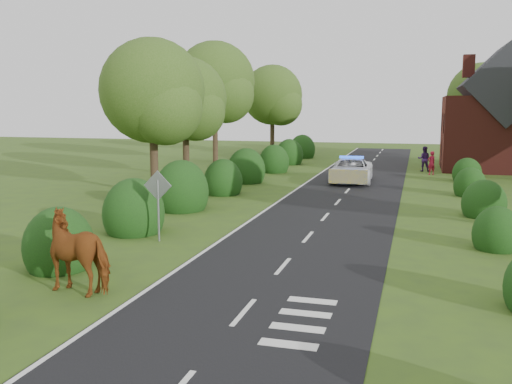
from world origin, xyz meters
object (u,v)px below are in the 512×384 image
(cow, at_px, (82,257))
(police_van, at_px, (351,170))
(road_sign, at_px, (158,195))
(pedestrian_purple, at_px, (424,159))
(pedestrian_red, at_px, (431,163))

(cow, bearing_deg, police_van, 174.99)
(road_sign, distance_m, cow, 5.55)
(pedestrian_purple, bearing_deg, police_van, 58.63)
(cow, xyz_separation_m, pedestrian_red, (9.27, 28.97, -0.05))
(cow, distance_m, police_van, 23.81)
(cow, relative_size, pedestrian_purple, 1.35)
(cow, height_order, pedestrian_purple, pedestrian_purple)
(road_sign, relative_size, cow, 1.02)
(road_sign, relative_size, pedestrian_red, 1.53)
(road_sign, height_order, pedestrian_purple, road_sign)
(police_van, distance_m, pedestrian_purple, 8.81)
(cow, xyz_separation_m, pedestrian_purple, (8.78, 31.01, 0.04))
(cow, distance_m, pedestrian_purple, 32.22)
(police_van, relative_size, pedestrian_purple, 3.03)
(pedestrian_purple, bearing_deg, cow, 73.26)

